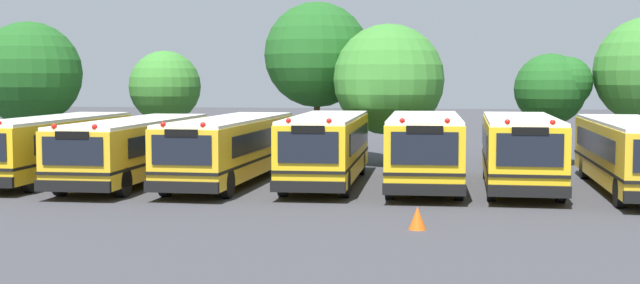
{
  "coord_description": "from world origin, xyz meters",
  "views": [
    {
      "loc": [
        4.66,
        -31.15,
        3.98
      ],
      "look_at": [
        -0.15,
        0.0,
        1.6
      ],
      "focal_mm": 47.69,
      "sensor_mm": 36.0,
      "label": 1
    }
  ],
  "objects_px": {
    "school_bus_2": "(231,147)",
    "school_bus_4": "(424,148)",
    "tree_3": "(389,80)",
    "tree_2": "(318,55)",
    "school_bus_1": "(136,147)",
    "traffic_cone": "(417,218)",
    "school_bus_5": "(520,149)",
    "tree_0": "(26,75)",
    "school_bus_6": "(632,152)",
    "tree_1": "(165,87)",
    "tree_4": "(555,88)",
    "school_bus_0": "(52,145)",
    "school_bus_3": "(327,146)"
  },
  "relations": [
    {
      "from": "school_bus_5",
      "to": "tree_3",
      "type": "bearing_deg",
      "value": -53.83
    },
    {
      "from": "school_bus_3",
      "to": "tree_0",
      "type": "bearing_deg",
      "value": -25.67
    },
    {
      "from": "tree_3",
      "to": "traffic_cone",
      "type": "relative_size",
      "value": 10.44
    },
    {
      "from": "tree_1",
      "to": "tree_0",
      "type": "bearing_deg",
      "value": -161.52
    },
    {
      "from": "school_bus_2",
      "to": "tree_2",
      "type": "bearing_deg",
      "value": -99.61
    },
    {
      "from": "tree_3",
      "to": "tree_2",
      "type": "bearing_deg",
      "value": 148.06
    },
    {
      "from": "traffic_cone",
      "to": "school_bus_5",
      "type": "bearing_deg",
      "value": 69.54
    },
    {
      "from": "traffic_cone",
      "to": "tree_4",
      "type": "bearing_deg",
      "value": 72.55
    },
    {
      "from": "school_bus_6",
      "to": "tree_0",
      "type": "relative_size",
      "value": 1.65
    },
    {
      "from": "tree_3",
      "to": "tree_4",
      "type": "relative_size",
      "value": 1.26
    },
    {
      "from": "school_bus_5",
      "to": "tree_1",
      "type": "height_order",
      "value": "tree_1"
    },
    {
      "from": "school_bus_5",
      "to": "traffic_cone",
      "type": "height_order",
      "value": "school_bus_5"
    },
    {
      "from": "school_bus_1",
      "to": "school_bus_2",
      "type": "xyz_separation_m",
      "value": [
        3.67,
        0.3,
        0.04
      ]
    },
    {
      "from": "school_bus_2",
      "to": "school_bus_4",
      "type": "height_order",
      "value": "school_bus_4"
    },
    {
      "from": "school_bus_5",
      "to": "tree_0",
      "type": "height_order",
      "value": "tree_0"
    },
    {
      "from": "tree_3",
      "to": "tree_4",
      "type": "bearing_deg",
      "value": 8.24
    },
    {
      "from": "tree_3",
      "to": "traffic_cone",
      "type": "xyz_separation_m",
      "value": [
        1.95,
        -16.3,
        -3.58
      ]
    },
    {
      "from": "school_bus_4",
      "to": "tree_4",
      "type": "relative_size",
      "value": 1.89
    },
    {
      "from": "school_bus_1",
      "to": "tree_1",
      "type": "relative_size",
      "value": 2.13
    },
    {
      "from": "school_bus_5",
      "to": "tree_4",
      "type": "relative_size",
      "value": 1.89
    },
    {
      "from": "tree_0",
      "to": "tree_4",
      "type": "height_order",
      "value": "tree_0"
    },
    {
      "from": "tree_2",
      "to": "tree_3",
      "type": "distance_m",
      "value": 4.43
    },
    {
      "from": "school_bus_0",
      "to": "tree_4",
      "type": "distance_m",
      "value": 21.87
    },
    {
      "from": "school_bus_0",
      "to": "school_bus_6",
      "type": "height_order",
      "value": "school_bus_6"
    },
    {
      "from": "school_bus_1",
      "to": "tree_3",
      "type": "relative_size",
      "value": 1.77
    },
    {
      "from": "tree_3",
      "to": "school_bus_3",
      "type": "bearing_deg",
      "value": -104.11
    },
    {
      "from": "tree_0",
      "to": "tree_2",
      "type": "xyz_separation_m",
      "value": [
        13.88,
        2.34,
        0.97
      ]
    },
    {
      "from": "school_bus_2",
      "to": "tree_4",
      "type": "relative_size",
      "value": 2.24
    },
    {
      "from": "school_bus_6",
      "to": "tree_4",
      "type": "bearing_deg",
      "value": -78.5
    },
    {
      "from": "tree_0",
      "to": "school_bus_0",
      "type": "bearing_deg",
      "value": -56.17
    },
    {
      "from": "school_bus_6",
      "to": "tree_1",
      "type": "relative_size",
      "value": 2.07
    },
    {
      "from": "tree_2",
      "to": "traffic_cone",
      "type": "relative_size",
      "value": 12.4
    },
    {
      "from": "tree_1",
      "to": "traffic_cone",
      "type": "height_order",
      "value": "tree_1"
    },
    {
      "from": "tree_2",
      "to": "tree_3",
      "type": "height_order",
      "value": "tree_2"
    },
    {
      "from": "school_bus_5",
      "to": "tree_0",
      "type": "bearing_deg",
      "value": -16.96
    },
    {
      "from": "tree_1",
      "to": "school_bus_5",
      "type": "bearing_deg",
      "value": -29.74
    },
    {
      "from": "school_bus_6",
      "to": "tree_1",
      "type": "height_order",
      "value": "tree_1"
    },
    {
      "from": "tree_2",
      "to": "tree_3",
      "type": "relative_size",
      "value": 1.19
    },
    {
      "from": "school_bus_3",
      "to": "traffic_cone",
      "type": "xyz_separation_m",
      "value": [
        3.75,
        -9.13,
        -1.12
      ]
    },
    {
      "from": "school_bus_4",
      "to": "tree_3",
      "type": "relative_size",
      "value": 1.5
    },
    {
      "from": "school_bus_2",
      "to": "traffic_cone",
      "type": "height_order",
      "value": "school_bus_2"
    },
    {
      "from": "tree_4",
      "to": "traffic_cone",
      "type": "relative_size",
      "value": 8.27
    },
    {
      "from": "school_bus_6",
      "to": "tree_4",
      "type": "distance_m",
      "value": 9.08
    },
    {
      "from": "tree_2",
      "to": "traffic_cone",
      "type": "xyz_separation_m",
      "value": [
        5.56,
        -18.55,
        -4.8
      ]
    },
    {
      "from": "school_bus_5",
      "to": "traffic_cone",
      "type": "xyz_separation_m",
      "value": [
        -3.3,
        -8.86,
        -1.12
      ]
    },
    {
      "from": "school_bus_6",
      "to": "tree_1",
      "type": "distance_m",
      "value": 22.58
    },
    {
      "from": "school_bus_5",
      "to": "school_bus_6",
      "type": "relative_size",
      "value": 0.87
    },
    {
      "from": "school_bus_2",
      "to": "tree_2",
      "type": "xyz_separation_m",
      "value": [
        1.86,
        9.48,
        3.74
      ]
    },
    {
      "from": "tree_1",
      "to": "tree_3",
      "type": "relative_size",
      "value": 0.83
    },
    {
      "from": "traffic_cone",
      "to": "school_bus_4",
      "type": "bearing_deg",
      "value": 90.64
    }
  ]
}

